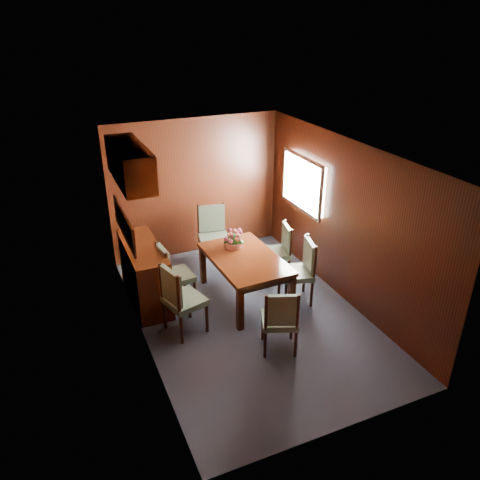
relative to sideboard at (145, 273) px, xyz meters
name	(u,v)px	position (x,y,z in m)	size (l,w,h in m)	color
ground	(249,315)	(1.25, -1.00, -0.45)	(4.50, 4.50, 0.00)	#2F3441
room_shell	(233,203)	(1.15, -0.67, 1.18)	(3.06, 4.52, 2.41)	black
sideboard	(145,273)	(0.00, 0.00, 0.00)	(0.48, 1.40, 0.90)	black
dining_table	(245,263)	(1.38, -0.55, 0.15)	(0.99, 1.52, 0.70)	black
chair_left_near	(179,297)	(0.24, -0.99, 0.12)	(0.58, 0.59, 1.02)	black
chair_left_far	(171,272)	(0.34, -0.27, 0.09)	(0.48, 0.50, 0.97)	black
chair_right_near	(301,268)	(2.12, -0.93, 0.10)	(0.56, 0.57, 0.99)	black
chair_right_far	(280,248)	(2.17, -0.16, 0.05)	(0.50, 0.51, 0.91)	black
chair_head	(280,318)	(1.27, -1.88, 0.06)	(0.56, 0.55, 0.93)	black
chair_foot	(213,232)	(1.35, 0.71, 0.12)	(0.56, 0.54, 1.03)	black
flower_centerpiece	(234,238)	(1.35, -0.18, 0.39)	(0.31, 0.31, 0.31)	#B95438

